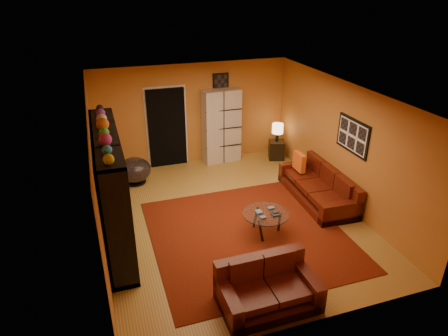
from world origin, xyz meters
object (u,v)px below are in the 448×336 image
object	(u,v)px
entertainment_unit	(112,189)
side_table	(276,150)
tv	(115,190)
sofa	(321,187)
loveseat	(266,287)
table_lamp	(278,129)
coffee_table	(266,215)
bowl_chair	(134,170)
storage_cabinet	(221,126)

from	to	relation	value
entertainment_unit	side_table	world-z (taller)	entertainment_unit
tv	sofa	size ratio (longest dim) A/B	0.42
tv	side_table	size ratio (longest dim) A/B	1.89
loveseat	table_lamp	distance (m)	5.46
tv	coffee_table	distance (m)	2.84
entertainment_unit	sofa	distance (m)	4.48
entertainment_unit	table_lamp	bearing A→B (deg)	28.72
sofa	side_table	world-z (taller)	sofa
bowl_chair	side_table	xyz separation A→B (m)	(3.83, 0.25, -0.09)
bowl_chair	loveseat	bearing A→B (deg)	-73.21
tv	loveseat	xyz separation A→B (m)	(1.94, -2.47, -0.71)
sofa	side_table	size ratio (longest dim) A/B	4.46
sofa	table_lamp	xyz separation A→B (m)	(0.02, 2.33, 0.56)
bowl_chair	storage_cabinet	bearing A→B (deg)	14.66
side_table	bowl_chair	bearing A→B (deg)	-176.25
loveseat	coffee_table	world-z (taller)	loveseat
sofa	side_table	distance (m)	2.33
sofa	loveseat	xyz separation A→B (m)	(-2.43, -2.52, 0.00)
tv	storage_cabinet	xyz separation A→B (m)	(2.93, 2.75, -0.02)
tv	coffee_table	bearing A→B (deg)	-106.75
coffee_table	side_table	bearing A→B (deg)	61.54
storage_cabinet	side_table	size ratio (longest dim) A/B	3.88
entertainment_unit	bowl_chair	bearing A→B (deg)	74.60
loveseat	side_table	xyz separation A→B (m)	(2.45, 4.85, -0.04)
bowl_chair	sofa	bearing A→B (deg)	-28.55
storage_cabinet	table_lamp	bearing A→B (deg)	-18.65
sofa	table_lamp	bearing A→B (deg)	92.00
sofa	bowl_chair	bearing A→B (deg)	153.92
entertainment_unit	table_lamp	distance (m)	5.06
sofa	table_lamp	distance (m)	2.39
sofa	loveseat	bearing A→B (deg)	-131.43
table_lamp	loveseat	bearing A→B (deg)	-116.77
tv	sofa	xyz separation A→B (m)	(4.36, 0.05, -0.71)
bowl_chair	side_table	distance (m)	3.84
tv	sofa	bearing A→B (deg)	-89.32
sofa	side_table	xyz separation A→B (m)	(0.02, 2.33, -0.03)
coffee_table	side_table	xyz separation A→B (m)	(1.72, 3.18, -0.15)
coffee_table	side_table	world-z (taller)	side_table
storage_cabinet	sofa	bearing A→B (deg)	-66.32
sofa	table_lamp	size ratio (longest dim) A/B	4.54
sofa	side_table	bearing A→B (deg)	92.00
tv	side_table	world-z (taller)	tv
coffee_table	entertainment_unit	bearing A→B (deg)	164.53
bowl_chair	entertainment_unit	bearing A→B (deg)	-105.40
bowl_chair	table_lamp	size ratio (longest dim) A/B	1.58
loveseat	bowl_chair	xyz separation A→B (m)	(-1.39, 4.60, 0.05)
tv	bowl_chair	world-z (taller)	tv
side_table	table_lamp	xyz separation A→B (m)	(-0.00, 0.00, 0.60)
loveseat	entertainment_unit	bearing A→B (deg)	38.75
entertainment_unit	coffee_table	bearing A→B (deg)	-15.47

